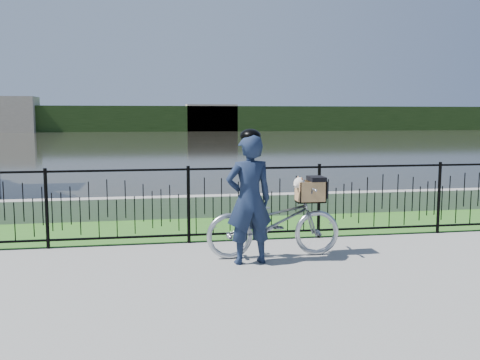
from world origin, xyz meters
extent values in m
plane|color=gray|center=(0.00, 0.00, 0.00)|extent=(120.00, 120.00, 0.00)
cube|color=#2F651F|center=(0.00, 2.60, 0.00)|extent=(60.00, 2.00, 0.01)
plane|color=black|center=(0.00, 33.00, 0.00)|extent=(120.00, 120.00, 0.00)
cube|color=gray|center=(0.00, 3.60, 0.20)|extent=(60.00, 0.30, 0.40)
cube|color=#253E18|center=(0.00, 60.00, 1.50)|extent=(120.00, 6.00, 3.00)
cube|color=#B1A28E|center=(-18.00, 58.00, 2.00)|extent=(8.00, 4.00, 4.00)
cube|color=#B1A28E|center=(6.00, 58.50, 1.60)|extent=(6.00, 3.00, 3.20)
imported|color=#A2A6AE|center=(0.06, 0.64, 0.47)|extent=(1.80, 0.63, 0.95)
cube|color=black|center=(0.56, 0.64, 0.73)|extent=(0.38, 0.18, 0.02)
cube|color=#977346|center=(0.56, 0.64, 0.74)|extent=(0.36, 0.28, 0.01)
cube|color=#977346|center=(0.56, 0.77, 0.87)|extent=(0.36, 0.01, 0.28)
cube|color=#977346|center=(0.56, 0.51, 0.87)|extent=(0.36, 0.01, 0.28)
cube|color=#977346|center=(0.74, 0.64, 0.87)|extent=(0.01, 0.28, 0.28)
cube|color=#977346|center=(0.39, 0.64, 0.87)|extent=(0.02, 0.28, 0.28)
cube|color=black|center=(0.64, 0.64, 1.04)|extent=(0.20, 0.29, 0.06)
cube|color=black|center=(0.75, 0.64, 0.90)|extent=(0.02, 0.29, 0.22)
ellipsoid|color=silver|center=(0.54, 0.64, 0.86)|extent=(0.31, 0.22, 0.20)
sphere|color=silver|center=(0.40, 0.62, 0.99)|extent=(0.15, 0.15, 0.15)
sphere|color=silver|center=(0.35, 0.60, 0.96)|extent=(0.07, 0.07, 0.07)
sphere|color=black|center=(0.33, 0.59, 0.96)|extent=(0.02, 0.02, 0.02)
cone|color=#A26443|center=(0.40, 0.68, 1.05)|extent=(0.06, 0.08, 0.08)
cone|color=#A26443|center=(0.42, 0.58, 1.05)|extent=(0.06, 0.08, 0.08)
imported|color=#131D35|center=(-0.32, 0.38, 0.82)|extent=(0.64, 0.46, 1.65)
ellipsoid|color=black|center=(-0.32, 0.38, 1.63)|extent=(0.26, 0.29, 0.18)
camera|label=1|loc=(-1.57, -6.18, 1.88)|focal=40.00mm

